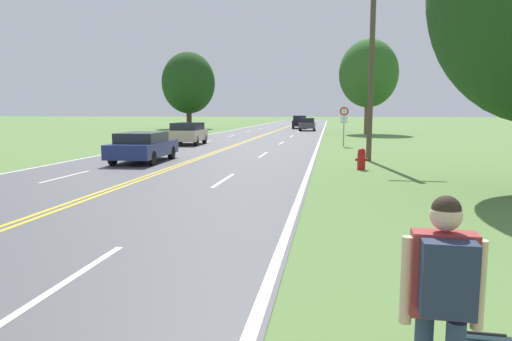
{
  "coord_description": "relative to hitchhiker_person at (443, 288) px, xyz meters",
  "views": [
    {
      "loc": [
        6.17,
        2.17,
        2.23
      ],
      "look_at": [
        4.7,
        11.27,
        1.04
      ],
      "focal_mm": 32.0,
      "sensor_mm": 36.0,
      "label": 1
    }
  ],
  "objects": [
    {
      "name": "car_black_suv_receding",
      "position": [
        -4.79,
        58.04,
        -0.1
      ],
      "size": [
        2.09,
        4.96,
        1.7
      ],
      "rotation": [
        0.0,
        0.0,
        -1.53
      ],
      "color": "black",
      "rests_on": "ground"
    },
    {
      "name": "fire_hydrant",
      "position": [
        0.43,
        14.78,
        -0.59
      ],
      "size": [
        0.47,
        0.31,
        0.84
      ],
      "color": "red",
      "rests_on": "ground"
    },
    {
      "name": "utility_pole_midground",
      "position": [
        0.98,
        18.07,
        3.66
      ],
      "size": [
        1.8,
        0.24,
        9.04
      ],
      "color": "brown",
      "rests_on": "ground"
    },
    {
      "name": "car_dark_green_sedan_distant",
      "position": [
        -5.27,
        68.67,
        -0.27
      ],
      "size": [
        1.85,
        4.84,
        1.41
      ],
      "rotation": [
        0.0,
        0.0,
        -1.58
      ],
      "color": "black",
      "rests_on": "ground"
    },
    {
      "name": "tree_behind_sign",
      "position": [
        2.9,
        44.22,
        4.96
      ],
      "size": [
        5.82,
        5.82,
        9.35
      ],
      "color": "brown",
      "rests_on": "ground"
    },
    {
      "name": "tree_mid_treeline",
      "position": [
        -19.37,
        55.77,
        4.96
      ],
      "size": [
        6.99,
        6.99,
        10.01
      ],
      "color": "#473828",
      "rests_on": "ground"
    },
    {
      "name": "hitchhiker_person",
      "position": [
        0.0,
        0.0,
        0.0
      ],
      "size": [
        0.57,
        0.42,
        1.66
      ],
      "rotation": [
        0.0,
        0.0,
        1.53
      ],
      "color": "navy",
      "rests_on": "ground"
    },
    {
      "name": "car_champagne_hatchback_mid_near",
      "position": [
        -10.28,
        26.55,
        -0.21
      ],
      "size": [
        2.07,
        3.71,
        1.48
      ],
      "rotation": [
        0.0,
        0.0,
        1.61
      ],
      "color": "black",
      "rests_on": "ground"
    },
    {
      "name": "traffic_sign",
      "position": [
        0.1,
        26.89,
        0.91
      ],
      "size": [
        0.6,
        0.1,
        2.55
      ],
      "color": "gray",
      "rests_on": "ground"
    },
    {
      "name": "car_dark_blue_sedan_approaching",
      "position": [
        -8.96,
        15.93,
        -0.32
      ],
      "size": [
        2.09,
        4.42,
        1.33
      ],
      "rotation": [
        0.0,
        0.0,
        1.61
      ],
      "color": "black",
      "rests_on": "ground"
    },
    {
      "name": "car_dark_grey_hatchback_mid_far",
      "position": [
        -3.41,
        50.65,
        -0.21
      ],
      "size": [
        1.84,
        3.55,
        1.49
      ],
      "rotation": [
        0.0,
        0.0,
        -1.57
      ],
      "color": "black",
      "rests_on": "ground"
    }
  ]
}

